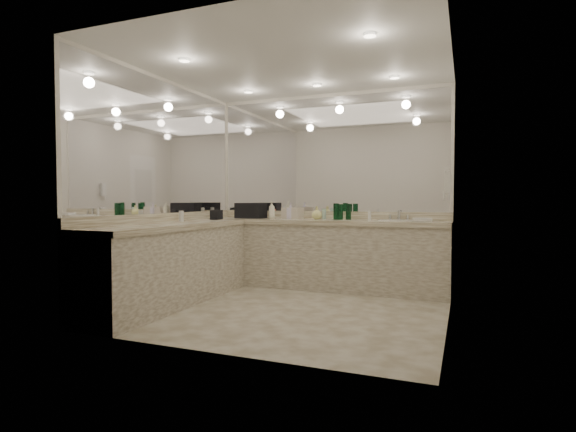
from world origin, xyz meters
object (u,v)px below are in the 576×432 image
at_px(black_toiletry_bag, 251,210).
at_px(soap_bottle_c, 317,213).
at_px(hand_towel, 422,220).
at_px(sink, 396,221).
at_px(cream_cosmetic_case, 293,213).
at_px(soap_bottle_b, 291,211).
at_px(soap_bottle_a, 272,210).
at_px(wall_phone, 447,182).

relative_size(black_toiletry_bag, soap_bottle_c, 2.28).
relative_size(hand_towel, soap_bottle_c, 1.30).
bearing_deg(sink, cream_cosmetic_case, 177.67).
bearing_deg(hand_towel, black_toiletry_bag, 178.79).
bearing_deg(sink, soap_bottle_c, 177.51).
bearing_deg(black_toiletry_bag, hand_towel, -1.21).
bearing_deg(soap_bottle_b, soap_bottle_a, -173.93).
bearing_deg(soap_bottle_b, black_toiletry_bag, 179.62).
height_order(soap_bottle_a, soap_bottle_c, soap_bottle_a).
relative_size(black_toiletry_bag, cream_cosmetic_case, 1.45).
bearing_deg(sink, black_toiletry_bag, 179.48).
bearing_deg(soap_bottle_c, cream_cosmetic_case, 178.15).
bearing_deg(cream_cosmetic_case, sink, 10.18).
bearing_deg(hand_towel, soap_bottle_c, 176.78).
xyz_separation_m(soap_bottle_a, soap_bottle_b, (0.27, 0.03, -0.01)).
bearing_deg(cream_cosmetic_case, hand_towel, 9.58).
distance_m(wall_phone, hand_towel, 0.70).
distance_m(sink, soap_bottle_a, 1.67).
xyz_separation_m(sink, soap_bottle_a, (-1.67, -0.01, 0.12)).
xyz_separation_m(black_toiletry_bag, soap_bottle_b, (0.60, -0.00, -0.00)).
height_order(wall_phone, hand_towel, wall_phone).
bearing_deg(black_toiletry_bag, soap_bottle_b, -0.38).
bearing_deg(wall_phone, black_toiletry_bag, 168.77).
relative_size(sink, soap_bottle_c, 2.57).
relative_size(sink, soap_bottle_b, 2.02).
xyz_separation_m(wall_phone, hand_towel, (-0.29, 0.47, -0.43)).
relative_size(black_toiletry_bag, soap_bottle_b, 1.79).
bearing_deg(soap_bottle_a, sink, 0.48).
bearing_deg(cream_cosmetic_case, soap_bottle_a, -153.18).
distance_m(hand_towel, soap_bottle_c, 1.36).
xyz_separation_m(wall_phone, soap_bottle_b, (-2.01, 0.51, -0.34)).
bearing_deg(soap_bottle_b, soap_bottle_c, 4.94).
xyz_separation_m(wall_phone, soap_bottle_c, (-1.65, 0.55, -0.36)).
height_order(black_toiletry_bag, soap_bottle_b, black_toiletry_bag).
height_order(black_toiletry_bag, soap_bottle_c, black_toiletry_bag).
xyz_separation_m(sink, wall_phone, (0.61, -0.50, 0.46)).
xyz_separation_m(wall_phone, soap_bottle_a, (-2.27, 0.49, -0.33)).
bearing_deg(soap_bottle_b, wall_phone, -14.37).
bearing_deg(cream_cosmetic_case, wall_phone, -3.06).
bearing_deg(hand_towel, soap_bottle_a, 179.52).
bearing_deg(soap_bottle_c, soap_bottle_a, -174.58).
distance_m(sink, cream_cosmetic_case, 1.40).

